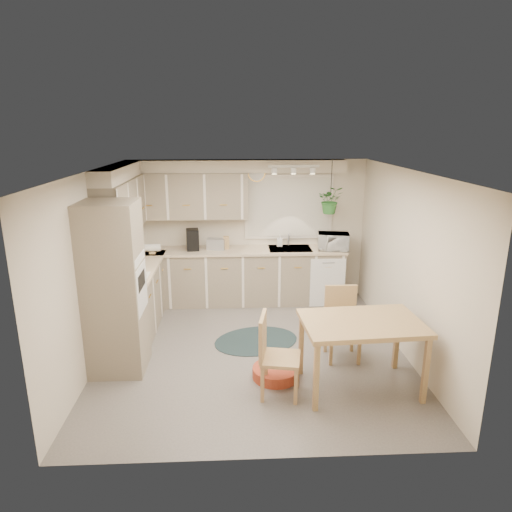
# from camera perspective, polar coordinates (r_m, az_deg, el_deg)

# --- Properties ---
(floor) EXTENTS (4.20, 4.20, 0.00)m
(floor) POSITION_cam_1_polar(r_m,az_deg,el_deg) (6.30, -0.37, -11.71)
(floor) COLOR slate
(floor) RESTS_ON ground
(ceiling) EXTENTS (4.20, 4.20, 0.00)m
(ceiling) POSITION_cam_1_polar(r_m,az_deg,el_deg) (5.61, -0.42, 10.58)
(ceiling) COLOR silver
(ceiling) RESTS_ON wall_back
(wall_back) EXTENTS (4.00, 0.04, 2.40)m
(wall_back) POSITION_cam_1_polar(r_m,az_deg,el_deg) (7.88, -1.04, 3.26)
(wall_back) COLOR beige
(wall_back) RESTS_ON floor
(wall_front) EXTENTS (4.00, 0.04, 2.40)m
(wall_front) POSITION_cam_1_polar(r_m,az_deg,el_deg) (3.89, 0.93, -10.31)
(wall_front) COLOR beige
(wall_front) RESTS_ON floor
(wall_left) EXTENTS (0.04, 4.20, 2.40)m
(wall_left) POSITION_cam_1_polar(r_m,az_deg,el_deg) (6.10, -19.51, -1.42)
(wall_left) COLOR beige
(wall_left) RESTS_ON floor
(wall_right) EXTENTS (0.04, 4.20, 2.40)m
(wall_right) POSITION_cam_1_polar(r_m,az_deg,el_deg) (6.25, 18.24, -0.90)
(wall_right) COLOR beige
(wall_right) RESTS_ON floor
(base_cab_left) EXTENTS (0.60, 1.85, 0.90)m
(base_cab_left) POSITION_cam_1_polar(r_m,az_deg,el_deg) (7.07, -14.66, -5.12)
(base_cab_left) COLOR gray
(base_cab_left) RESTS_ON floor
(base_cab_back) EXTENTS (3.60, 0.60, 0.90)m
(base_cab_back) POSITION_cam_1_polar(r_m,az_deg,el_deg) (7.78, -2.42, -2.64)
(base_cab_back) COLOR gray
(base_cab_back) RESTS_ON floor
(counter_left) EXTENTS (0.64, 1.89, 0.04)m
(counter_left) POSITION_cam_1_polar(r_m,az_deg,el_deg) (6.92, -14.84, -1.47)
(counter_left) COLOR tan
(counter_left) RESTS_ON base_cab_left
(counter_back) EXTENTS (3.64, 0.64, 0.04)m
(counter_back) POSITION_cam_1_polar(r_m,az_deg,el_deg) (7.64, -2.46, 0.68)
(counter_back) COLOR tan
(counter_back) RESTS_ON base_cab_back
(oven_stack) EXTENTS (0.65, 0.65, 2.10)m
(oven_stack) POSITION_cam_1_polar(r_m,az_deg,el_deg) (5.72, -17.29, -3.94)
(oven_stack) COLOR gray
(oven_stack) RESTS_ON floor
(wall_oven_face) EXTENTS (0.02, 0.56, 0.58)m
(wall_oven_face) POSITION_cam_1_polar(r_m,az_deg,el_deg) (5.65, -14.14, -3.95)
(wall_oven_face) COLOR silver
(wall_oven_face) RESTS_ON oven_stack
(upper_cab_left) EXTENTS (0.35, 2.00, 0.75)m
(upper_cab_left) POSITION_cam_1_polar(r_m,az_deg,el_deg) (6.86, -16.27, 6.07)
(upper_cab_left) COLOR gray
(upper_cab_left) RESTS_ON wall_left
(upper_cab_back) EXTENTS (2.00, 0.35, 0.75)m
(upper_cab_back) POSITION_cam_1_polar(r_m,az_deg,el_deg) (7.63, -8.62, 7.44)
(upper_cab_back) COLOR gray
(upper_cab_back) RESTS_ON wall_back
(soffit_left) EXTENTS (0.30, 2.00, 0.20)m
(soffit_left) POSITION_cam_1_polar(r_m,az_deg,el_deg) (6.81, -16.79, 10.00)
(soffit_left) COLOR beige
(soffit_left) RESTS_ON wall_left
(soffit_back) EXTENTS (3.60, 0.30, 0.20)m
(soffit_back) POSITION_cam_1_polar(r_m,az_deg,el_deg) (7.56, -2.59, 11.16)
(soffit_back) COLOR beige
(soffit_back) RESTS_ON wall_back
(cooktop) EXTENTS (0.52, 0.58, 0.02)m
(cooktop) POSITION_cam_1_polar(r_m,az_deg,el_deg) (6.37, -15.80, -2.79)
(cooktop) COLOR silver
(cooktop) RESTS_ON counter_left
(range_hood) EXTENTS (0.40, 0.60, 0.14)m
(range_hood) POSITION_cam_1_polar(r_m,az_deg,el_deg) (6.25, -16.29, 1.17)
(range_hood) COLOR silver
(range_hood) RESTS_ON upper_cab_left
(window_blinds) EXTENTS (1.40, 0.02, 1.00)m
(window_blinds) POSITION_cam_1_polar(r_m,az_deg,el_deg) (7.82, 4.11, 6.12)
(window_blinds) COLOR beige
(window_blinds) RESTS_ON wall_back
(window_frame) EXTENTS (1.50, 0.02, 1.10)m
(window_frame) POSITION_cam_1_polar(r_m,az_deg,el_deg) (7.83, 4.10, 6.13)
(window_frame) COLOR beige
(window_frame) RESTS_ON wall_back
(sink) EXTENTS (0.70, 0.48, 0.10)m
(sink) POSITION_cam_1_polar(r_m,az_deg,el_deg) (7.71, 4.25, 0.64)
(sink) COLOR #98999F
(sink) RESTS_ON counter_back
(dishwasher_front) EXTENTS (0.58, 0.02, 0.83)m
(dishwasher_front) POSITION_cam_1_polar(r_m,az_deg,el_deg) (7.65, 8.93, -3.35)
(dishwasher_front) COLOR silver
(dishwasher_front) RESTS_ON base_cab_back
(track_light_bar) EXTENTS (0.80, 0.04, 0.04)m
(track_light_bar) POSITION_cam_1_polar(r_m,az_deg,el_deg) (7.22, 4.72, 11.14)
(track_light_bar) COLOR silver
(track_light_bar) RESTS_ON ceiling
(wall_clock) EXTENTS (0.30, 0.03, 0.30)m
(wall_clock) POSITION_cam_1_polar(r_m,az_deg,el_deg) (7.70, 0.06, 10.36)
(wall_clock) COLOR gold
(wall_clock) RESTS_ON wall_back
(dining_table) EXTENTS (1.38, 0.97, 0.83)m
(dining_table) POSITION_cam_1_polar(r_m,az_deg,el_deg) (5.44, 12.87, -11.94)
(dining_table) COLOR tan
(dining_table) RESTS_ON floor
(chair_left) EXTENTS (0.52, 0.52, 0.95)m
(chair_left) POSITION_cam_1_polar(r_m,az_deg,el_deg) (5.17, 3.11, -12.38)
(chair_left) COLOR tan
(chair_left) RESTS_ON floor
(chair_back) EXTENTS (0.44, 0.44, 0.94)m
(chair_back) POSITION_cam_1_polar(r_m,az_deg,el_deg) (6.02, 10.82, -8.45)
(chair_back) COLOR tan
(chair_back) RESTS_ON floor
(braided_rug) EXTENTS (1.41, 1.22, 0.01)m
(braided_rug) POSITION_cam_1_polar(r_m,az_deg,el_deg) (6.55, 0.02, -10.53)
(braided_rug) COLOR black
(braided_rug) RESTS_ON floor
(pet_bed) EXTENTS (0.65, 0.65, 0.13)m
(pet_bed) POSITION_cam_1_polar(r_m,az_deg,el_deg) (5.67, 2.47, -14.34)
(pet_bed) COLOR #A44020
(pet_bed) RESTS_ON floor
(microwave) EXTENTS (0.54, 0.36, 0.34)m
(microwave) POSITION_cam_1_polar(r_m,az_deg,el_deg) (7.68, 9.64, 2.03)
(microwave) COLOR silver
(microwave) RESTS_ON counter_back
(soap_bottle) EXTENTS (0.11, 0.21, 0.09)m
(soap_bottle) POSITION_cam_1_polar(r_m,az_deg,el_deg) (7.82, 2.97, 1.53)
(soap_bottle) COLOR silver
(soap_bottle) RESTS_ON counter_back
(hanging_plant) EXTENTS (0.43, 0.48, 0.35)m
(hanging_plant) POSITION_cam_1_polar(r_m,az_deg,el_deg) (7.55, 9.28, 6.55)
(hanging_plant) COLOR #2A6528
(hanging_plant) RESTS_ON ceiling
(coffee_maker) EXTENTS (0.23, 0.27, 0.35)m
(coffee_maker) POSITION_cam_1_polar(r_m,az_deg,el_deg) (7.63, -7.93, 2.05)
(coffee_maker) COLOR black
(coffee_maker) RESTS_ON counter_back
(toaster) EXTENTS (0.32, 0.22, 0.18)m
(toaster) POSITION_cam_1_polar(r_m,az_deg,el_deg) (7.65, -5.01, 1.50)
(toaster) COLOR #98999F
(toaster) RESTS_ON counter_back
(knife_block) EXTENTS (0.10, 0.10, 0.21)m
(knife_block) POSITION_cam_1_polar(r_m,az_deg,el_deg) (7.67, -3.74, 1.69)
(knife_block) COLOR tan
(knife_block) RESTS_ON counter_back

